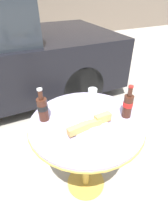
{
  "coord_description": "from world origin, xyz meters",
  "views": [
    {
      "loc": [
        -0.42,
        -0.84,
        1.52
      ],
      "look_at": [
        0.0,
        0.04,
        0.81
      ],
      "focal_mm": 28.0,
      "sensor_mm": 36.0,
      "label": 1
    }
  ],
  "objects_px": {
    "bistro_table": "(86,135)",
    "cola_bottle_right": "(43,108)",
    "lunch_plate_near": "(91,125)",
    "cola_bottle_left": "(128,105)",
    "drinking_glass": "(92,98)"
  },
  "relations": [
    {
      "from": "bistro_table",
      "to": "cola_bottle_right",
      "type": "xyz_separation_m",
      "value": [
        -0.26,
        0.14,
        0.23
      ]
    },
    {
      "from": "cola_bottle_right",
      "to": "lunch_plate_near",
      "type": "relative_size",
      "value": 0.75
    },
    {
      "from": "cola_bottle_left",
      "to": "cola_bottle_right",
      "type": "xyz_separation_m",
      "value": [
        -0.54,
        0.22,
        -0.0
      ]
    },
    {
      "from": "cola_bottle_left",
      "to": "drinking_glass",
      "type": "bearing_deg",
      "value": 124.65
    },
    {
      "from": "cola_bottle_right",
      "to": "lunch_plate_near",
      "type": "bearing_deg",
      "value": -41.77
    },
    {
      "from": "cola_bottle_left",
      "to": "drinking_glass",
      "type": "distance_m",
      "value": 0.28
    },
    {
      "from": "cola_bottle_right",
      "to": "drinking_glass",
      "type": "height_order",
      "value": "cola_bottle_right"
    },
    {
      "from": "cola_bottle_left",
      "to": "lunch_plate_near",
      "type": "distance_m",
      "value": 0.3
    },
    {
      "from": "bistro_table",
      "to": "cola_bottle_left",
      "type": "bearing_deg",
      "value": -14.45
    },
    {
      "from": "cola_bottle_left",
      "to": "cola_bottle_right",
      "type": "height_order",
      "value": "same"
    },
    {
      "from": "cola_bottle_right",
      "to": "lunch_plate_near",
      "type": "distance_m",
      "value": 0.34
    },
    {
      "from": "cola_bottle_right",
      "to": "cola_bottle_left",
      "type": "bearing_deg",
      "value": -21.95
    },
    {
      "from": "cola_bottle_right",
      "to": "lunch_plate_near",
      "type": "height_order",
      "value": "cola_bottle_right"
    },
    {
      "from": "cola_bottle_right",
      "to": "lunch_plate_near",
      "type": "xyz_separation_m",
      "value": [
        0.25,
        -0.22,
        -0.07
      ]
    },
    {
      "from": "drinking_glass",
      "to": "bistro_table",
      "type": "bearing_deg",
      "value": -129.31
    }
  ]
}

